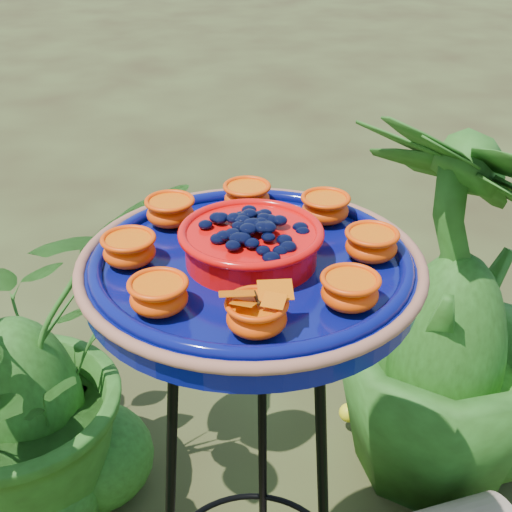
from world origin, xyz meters
name	(u,v)px	position (x,y,z in m)	size (l,w,h in m)	color
tripod_stand	(252,471)	(-0.06, 0.02, 0.55)	(0.41, 0.41, 0.91)	black
feeder_dish	(251,262)	(-0.06, 0.02, 0.95)	(0.57, 0.57, 0.11)	#070C59
shrub_back_left	(15,363)	(-0.53, 0.55, 0.43)	(0.77, 0.66, 0.85)	#1F4311
shrub_back_right	(453,310)	(0.50, 0.50, 0.49)	(0.55, 0.55, 0.99)	#1F4311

